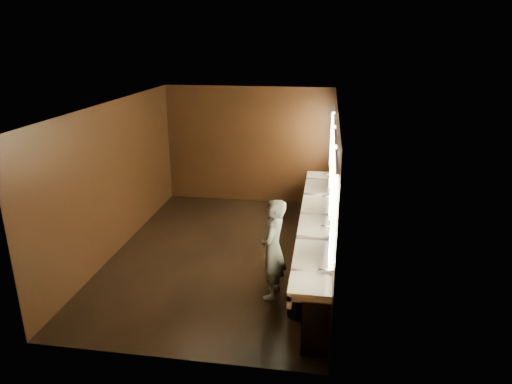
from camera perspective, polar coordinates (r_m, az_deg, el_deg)
floor at (r=8.73m, az=-4.25°, el=-7.66°), size 6.00×6.00×0.00m
ceiling at (r=7.89m, az=-4.75°, el=10.85°), size 4.00×6.00×0.02m
wall_back at (r=11.04m, az=-0.95°, el=5.85°), size 4.00×0.02×2.80m
wall_front at (r=5.54m, az=-11.57°, el=-8.34°), size 4.00×0.02×2.80m
wall_left at (r=8.86m, az=-17.18°, el=1.68°), size 0.02×6.00×2.80m
wall_right at (r=8.00m, az=9.62°, el=0.44°), size 0.02×6.00×2.80m
sink_counter at (r=8.32m, az=7.85°, el=-5.40°), size 0.55×5.40×1.01m
mirror_band at (r=7.89m, az=9.61°, el=2.86°), size 0.06×5.03×1.15m
person at (r=7.04m, az=2.14°, el=-7.16°), size 0.47×0.64×1.61m
trash_bin at (r=6.85m, az=5.53°, el=-13.01°), size 0.43×0.43×0.58m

